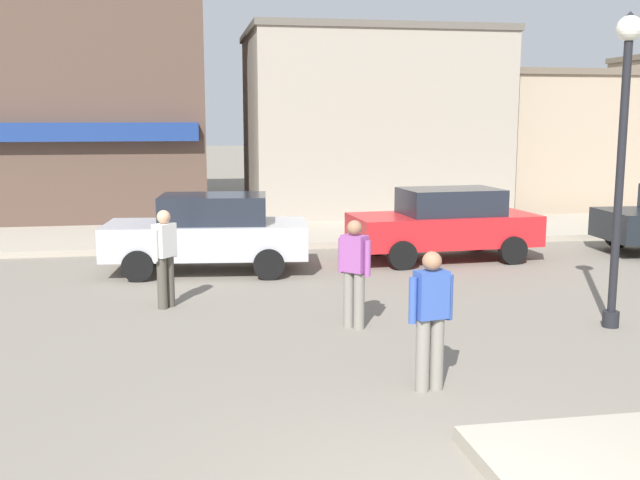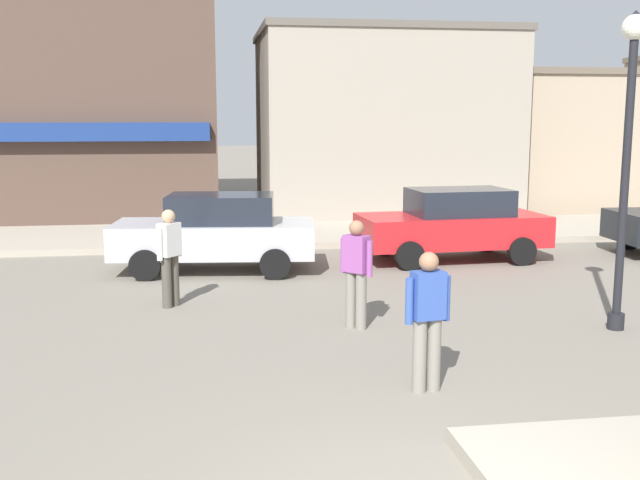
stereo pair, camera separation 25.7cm
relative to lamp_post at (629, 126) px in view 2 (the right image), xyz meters
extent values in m
cube|color=#A89E8C|center=(-4.26, 9.36, -2.88)|extent=(80.00, 4.00, 0.15)
cylinder|color=black|center=(0.00, 0.00, -0.86)|extent=(0.12, 0.12, 4.20)
cylinder|color=black|center=(0.00, 0.00, -2.84)|extent=(0.24, 0.24, 0.24)
sphere|color=white|center=(0.00, 0.00, 1.35)|extent=(0.36, 0.36, 0.36)
cone|color=black|center=(0.00, 0.00, 1.49)|extent=(0.32, 0.32, 0.18)
cube|color=#B7B7BC|center=(-5.78, 5.16, -2.29)|extent=(4.16, 2.12, 0.66)
cube|color=#1E232D|center=(-5.63, 5.14, -1.68)|extent=(2.22, 1.61, 0.56)
cylinder|color=black|center=(-7.11, 4.45, -2.66)|extent=(0.62, 0.24, 0.60)
cylinder|color=black|center=(-6.92, 6.14, -2.66)|extent=(0.62, 0.24, 0.60)
cylinder|color=black|center=(-4.64, 4.18, -2.66)|extent=(0.62, 0.24, 0.60)
cylinder|color=black|center=(-4.46, 5.87, -2.66)|extent=(0.62, 0.24, 0.60)
cube|color=red|center=(-0.66, 5.57, -2.29)|extent=(4.09, 1.93, 0.66)
cube|color=#1E232D|center=(-0.51, 5.58, -1.68)|extent=(2.16, 1.51, 0.56)
cylinder|color=black|center=(-1.85, 4.65, -2.66)|extent=(0.61, 0.21, 0.60)
cylinder|color=black|center=(-1.95, 6.35, -2.66)|extent=(0.61, 0.21, 0.60)
cylinder|color=black|center=(0.63, 4.80, -2.66)|extent=(0.61, 0.21, 0.60)
cylinder|color=black|center=(0.53, 6.49, -2.66)|extent=(0.61, 0.21, 0.60)
cylinder|color=black|center=(3.96, 6.26, -2.66)|extent=(0.61, 0.21, 0.60)
cylinder|color=#4C473D|center=(-6.47, 2.42, -2.53)|extent=(0.16, 0.16, 0.85)
cylinder|color=#4C473D|center=(-6.59, 2.28, -2.53)|extent=(0.16, 0.16, 0.85)
cube|color=white|center=(-6.53, 2.35, -1.84)|extent=(0.40, 0.42, 0.54)
sphere|color=tan|center=(-6.53, 2.35, -1.46)|extent=(0.22, 0.22, 0.22)
cylinder|color=white|center=(-6.39, 2.52, -1.89)|extent=(0.13, 0.13, 0.52)
cylinder|color=white|center=(-6.68, 2.17, -1.89)|extent=(0.13, 0.13, 0.52)
cylinder|color=gray|center=(-3.40, -2.01, -2.53)|extent=(0.16, 0.16, 0.85)
cylinder|color=gray|center=(-3.58, -2.04, -2.53)|extent=(0.16, 0.16, 0.85)
cube|color=#3351A8|center=(-3.49, -2.03, -1.84)|extent=(0.39, 0.28, 0.54)
sphere|color=#9E7051|center=(-3.49, -2.03, -1.46)|extent=(0.22, 0.22, 0.22)
cylinder|color=#3351A8|center=(-3.27, -1.99, -1.89)|extent=(0.11, 0.11, 0.52)
cylinder|color=#3351A8|center=(-3.72, -2.07, -1.89)|extent=(0.11, 0.11, 0.52)
cylinder|color=gray|center=(-3.83, 0.69, -2.53)|extent=(0.16, 0.16, 0.85)
cylinder|color=gray|center=(-3.71, 0.56, -2.53)|extent=(0.16, 0.16, 0.85)
cube|color=#994C99|center=(-3.77, 0.63, -1.84)|extent=(0.41, 0.41, 0.54)
sphere|color=#9E7051|center=(-3.77, 0.63, -1.46)|extent=(0.22, 0.22, 0.22)
cylinder|color=#994C99|center=(-3.93, 0.79, -1.89)|extent=(0.13, 0.13, 0.52)
cylinder|color=#994C99|center=(-3.61, 0.46, -1.89)|extent=(0.13, 0.13, 0.52)
cube|color=brown|center=(-9.68, 15.89, 1.11)|extent=(8.19, 9.06, 8.14)
cube|color=navy|center=(-9.68, 11.21, -0.26)|extent=(7.78, 0.40, 0.50)
cube|color=#9E9384|center=(-0.32, 13.73, -0.18)|extent=(7.65, 5.39, 5.57)
cube|color=#5E584F|center=(-0.32, 13.73, 2.71)|extent=(7.81, 5.50, 0.20)
cube|color=tan|center=(6.59, 15.91, -0.76)|extent=(5.26, 7.87, 4.40)
cube|color=#685B4C|center=(6.59, 15.91, 1.54)|extent=(5.37, 8.03, 0.20)
camera|label=1|loc=(-6.16, -9.84, 0.11)|focal=42.00mm
camera|label=2|loc=(-5.90, -9.88, 0.11)|focal=42.00mm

